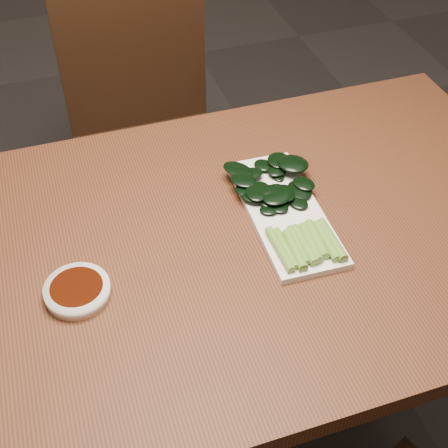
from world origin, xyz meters
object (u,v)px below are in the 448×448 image
sauce_bowl (77,291)px  gai_lan (284,203)px  serving_plate (284,212)px  table (209,267)px  chair_far (148,133)px

sauce_bowl → gai_lan: (0.41, 0.08, 0.01)m
sauce_bowl → serving_plate: 0.42m
table → serving_plate: (0.16, 0.02, 0.08)m
chair_far → gai_lan: (0.12, -0.70, 0.29)m
table → chair_far: chair_far is taller
sauce_bowl → chair_far: bearing=70.0°
table → chair_far: 0.75m
sauce_bowl → serving_plate: (0.41, 0.08, -0.01)m
serving_plate → gai_lan: (0.00, 0.01, 0.02)m
chair_far → gai_lan: bearing=-79.9°
table → gai_lan: gai_lan is taller
chair_far → sauce_bowl: bearing=-110.0°
chair_far → serving_plate: (0.12, -0.71, 0.27)m
gai_lan → chair_far: bearing=100.1°
table → gai_lan: 0.19m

